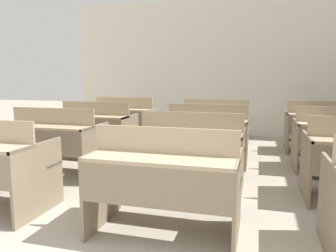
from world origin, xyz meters
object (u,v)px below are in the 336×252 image
Objects in this scene: bench_second_center at (191,149)px; bench_back_left at (124,119)px; bench_second_left at (54,141)px; bench_third_center at (207,133)px; bench_back_center at (216,122)px; bench_third_left at (96,128)px; bench_back_right at (323,126)px; bench_front_center at (165,180)px.

bench_back_left is (-1.85, 2.38, 0.00)m from bench_second_center.
bench_third_center is at bearing 31.72° from bench_second_left.
bench_second_center and bench_back_left have the same top height.
bench_third_center and bench_back_center have the same top height.
bench_third_left is 3.87m from bench_back_right.
bench_back_right is (3.68, -0.00, 0.00)m from bench_back_left.
bench_third_left is at bearing 147.37° from bench_second_center.
bench_second_left is 1.00× the size of bench_second_center.
bench_back_right is at bearing 0.25° from bench_back_center.
bench_second_left and bench_second_center have the same top height.
bench_back_left is at bearing 89.99° from bench_second_left.
bench_back_center is (-0.02, 1.19, 0.00)m from bench_third_center.
bench_third_left is 1.00× the size of bench_back_right.
bench_back_left is 1.84m from bench_back_center.
bench_back_center is at bearing 51.90° from bench_second_left.
bench_second_center is 1.00× the size of bench_third_left.
bench_third_center is at bearing -32.86° from bench_back_left.
bench_front_center and bench_back_center have the same top height.
bench_second_center and bench_third_center have the same top height.
bench_third_center is at bearing 90.27° from bench_front_center.
bench_second_center is at bearing -0.87° from bench_second_left.
bench_second_center is 1.00× the size of bench_back_left.
bench_second_left is 1.00× the size of bench_third_center.
bench_third_left is at bearing -89.80° from bench_back_left.
bench_front_center is 3.02m from bench_third_left.
bench_front_center is 1.00× the size of bench_back_center.
bench_third_center is 1.19m from bench_back_center.
bench_front_center is at bearing -89.73° from bench_third_center.
bench_third_center is (1.86, -0.00, 0.00)m from bench_third_left.
bench_back_right is (3.68, 2.35, 0.00)m from bench_second_left.
bench_second_center is 2.19m from bench_third_left.
bench_second_center is 1.00× the size of bench_back_right.
bench_front_center is 1.00× the size of bench_second_center.
bench_second_left is 2.98m from bench_back_center.
bench_front_center is 4.00m from bench_back_right.
bench_second_center is 1.00× the size of bench_back_center.
bench_second_left is at bearing 179.13° from bench_second_center.
bench_third_left is (0.00, 1.15, 0.00)m from bench_second_left.
bench_back_center is at bearing 32.99° from bench_third_left.
bench_second_center is at bearing 91.10° from bench_front_center.
bench_second_left is 2.19m from bench_third_center.
bench_back_center is at bearing -179.75° from bench_back_right.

